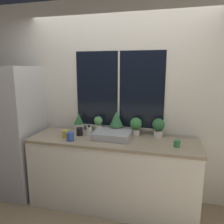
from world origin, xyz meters
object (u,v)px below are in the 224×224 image
at_px(potted_plant_left, 98,124).
at_px(potted_plant_far_right, 158,127).
at_px(soap_bottle, 89,131).
at_px(mug_blue, 70,137).
at_px(refrigerator, 14,131).
at_px(sink, 112,135).
at_px(potted_plant_far_left, 79,122).
at_px(mug_black, 80,132).
at_px(potted_plant_center, 116,121).
at_px(mug_green, 177,143).
at_px(potted_plant_right, 136,125).
at_px(mug_yellow, 65,134).

xyz_separation_m(potted_plant_left, potted_plant_far_right, (0.81, 0.00, 0.02)).
height_order(soap_bottle, mug_blue, soap_bottle).
relative_size(refrigerator, potted_plant_far_right, 7.40).
xyz_separation_m(sink, potted_plant_far_left, (-0.54, 0.20, 0.08)).
relative_size(potted_plant_far_left, potted_plant_left, 1.10).
xyz_separation_m(mug_blue, mug_black, (0.03, 0.23, -0.00)).
relative_size(sink, potted_plant_center, 1.46).
bearing_deg(potted_plant_left, mug_green, -16.54).
height_order(refrigerator, potted_plant_left, refrigerator).
xyz_separation_m(refrigerator, potted_plant_center, (1.47, 0.22, 0.19)).
relative_size(sink, mug_black, 4.39).
height_order(potted_plant_far_left, mug_black, potted_plant_far_left).
distance_m(potted_plant_right, potted_plant_far_right, 0.29).
bearing_deg(mug_yellow, mug_green, 0.45).
bearing_deg(potted_plant_left, potted_plant_center, 0.00).
bearing_deg(potted_plant_center, sink, -91.18).
distance_m(sink, potted_plant_left, 0.33).
height_order(potted_plant_left, mug_yellow, potted_plant_left).
height_order(potted_plant_center, mug_green, potted_plant_center).
relative_size(potted_plant_center, potted_plant_right, 1.31).
height_order(sink, potted_plant_left, sink).
relative_size(soap_bottle, mug_yellow, 1.59).
bearing_deg(refrigerator, mug_yellow, -6.59).
relative_size(potted_plant_right, mug_black, 2.30).
relative_size(potted_plant_center, mug_yellow, 3.36).
bearing_deg(mug_green, potted_plant_left, 163.46).
xyz_separation_m(potted_plant_center, potted_plant_far_right, (0.56, -0.00, -0.04)).
relative_size(sink, mug_green, 5.65).
bearing_deg(potted_plant_far_right, potted_plant_center, 180.00).
distance_m(potted_plant_far_right, mug_yellow, 1.21).
height_order(sink, soap_bottle, sink).
bearing_deg(potted_plant_right, sink, -144.17).
bearing_deg(mug_black, potted_plant_right, 14.85).
bearing_deg(potted_plant_far_left, potted_plant_far_right, 0.00).
relative_size(sink, potted_plant_right, 1.91).
height_order(potted_plant_far_left, potted_plant_center, potted_plant_center).
xyz_separation_m(refrigerator, potted_plant_far_left, (0.92, 0.22, 0.14)).
xyz_separation_m(potted_plant_right, mug_yellow, (-0.87, -0.32, -0.10)).
height_order(potted_plant_far_left, soap_bottle, potted_plant_far_left).
distance_m(mug_green, mug_yellow, 1.39).
bearing_deg(mug_blue, potted_plant_center, 41.09).
bearing_deg(potted_plant_right, soap_bottle, -163.47).
bearing_deg(mug_black, mug_green, -5.41).
height_order(potted_plant_center, potted_plant_right, potted_plant_center).
bearing_deg(sink, potted_plant_left, 142.19).
distance_m(potted_plant_center, potted_plant_right, 0.27).
xyz_separation_m(potted_plant_right, potted_plant_far_right, (0.29, 0.00, -0.00)).
xyz_separation_m(sink, mug_yellow, (-0.60, -0.12, 0.00)).
bearing_deg(refrigerator, potted_plant_left, 10.33).
height_order(potted_plant_far_left, potted_plant_left, potted_plant_far_left).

